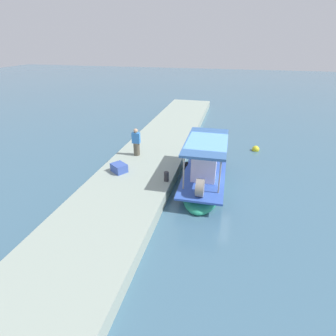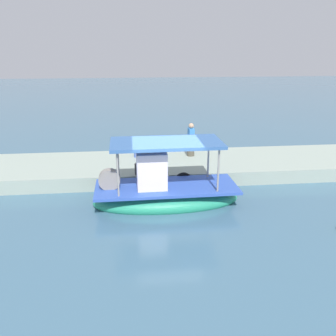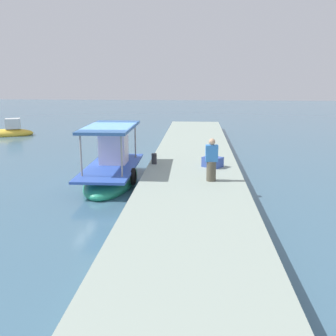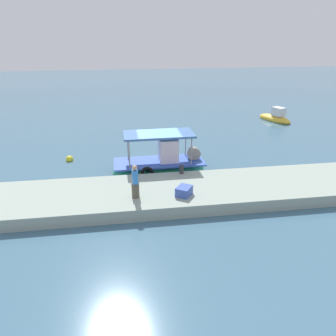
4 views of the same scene
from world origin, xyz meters
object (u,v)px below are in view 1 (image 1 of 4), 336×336
Objects in this scene: cargo_crate at (119,168)px; main_fishing_boat at (204,178)px; fisherman_near_bollard at (136,143)px; mooring_bollard at (166,176)px; marker_buoy at (256,149)px.

main_fishing_boat is at bearing 97.48° from cargo_crate.
cargo_crate is at bearing -3.50° from fisherman_near_bollard.
fisherman_near_bollard is at bearing -137.24° from mooring_bollard.
main_fishing_boat is 3.44× the size of fisherman_near_bollard.
mooring_bollard is 2.68m from cargo_crate.
main_fishing_boat is 6.45m from marker_buoy.
mooring_bollard is at bearing 42.76° from fisherman_near_bollard.
fisherman_near_bollard is at bearing -112.42° from main_fishing_boat.
mooring_bollard is 8.19m from marker_buoy.
mooring_bollard is at bearing -34.65° from marker_buoy.
marker_buoy is (-6.32, 7.29, -0.74)m from cargo_crate.
marker_buoy is at bearing 153.30° from main_fishing_boat.
fisherman_near_bollard is 3.34× the size of marker_buoy.
fisherman_near_bollard is (-1.75, -4.25, 0.88)m from main_fishing_boat.
fisherman_near_bollard is 8.28m from marker_buoy.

